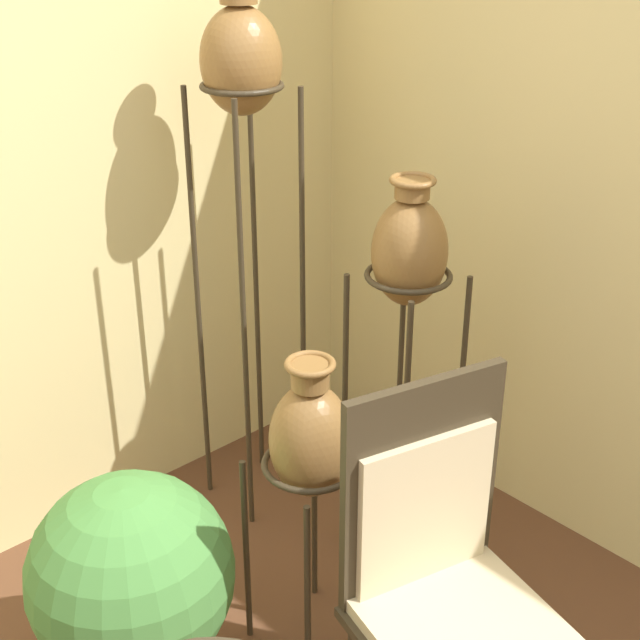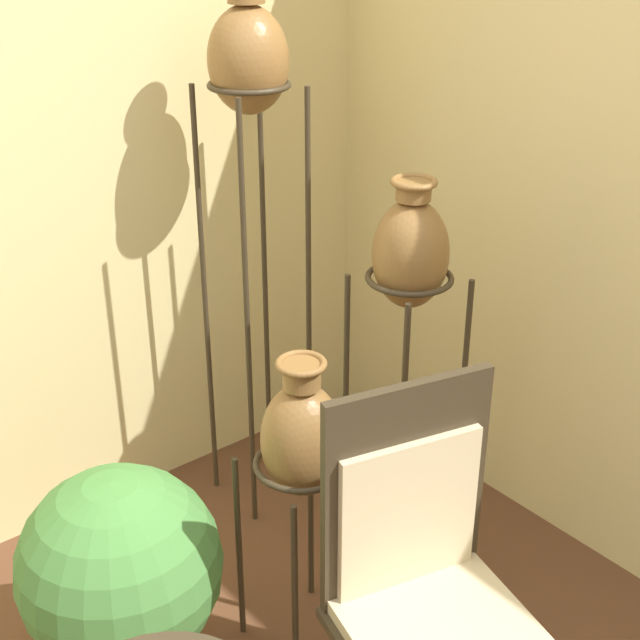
% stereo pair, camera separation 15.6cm
% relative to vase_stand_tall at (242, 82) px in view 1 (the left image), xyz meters
% --- Properties ---
extents(vase_stand_tall, '(0.30, 0.30, 1.99)m').
position_rel_vase_stand_tall_xyz_m(vase_stand_tall, '(0.00, 0.00, 0.00)').
color(vase_stand_tall, '#382D1E').
rests_on(vase_stand_tall, ground_plane).
extents(vase_stand_medium, '(0.30, 0.30, 1.44)m').
position_rel_vase_stand_tall_xyz_m(vase_stand_medium, '(0.18, -0.61, -0.51)').
color(vase_stand_medium, '#382D1E').
rests_on(vase_stand_medium, ground_plane).
extents(vase_stand_short, '(0.31, 0.31, 1.04)m').
position_rel_vase_stand_tall_xyz_m(vase_stand_short, '(-0.37, -0.74, -0.90)').
color(vase_stand_short, '#382D1E').
rests_on(vase_stand_short, ground_plane).
extents(chair, '(0.60, 0.57, 1.15)m').
position_rel_vase_stand_tall_xyz_m(chair, '(-0.38, -1.28, -1.02)').
color(chair, '#382D1E').
rests_on(chair, ground_plane).
extents(potted_plant, '(0.60, 0.60, 0.78)m').
position_rel_vase_stand_tall_xyz_m(potted_plant, '(-0.90, -0.57, -1.23)').
color(potted_plant, '#B26647').
rests_on(potted_plant, ground_plane).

